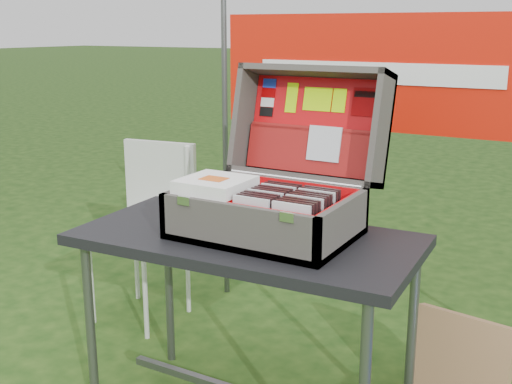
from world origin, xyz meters
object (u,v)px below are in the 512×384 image
Objects in this scene: table at (247,332)px; cardboard_box at (458,367)px; chair at (138,235)px; suitcase at (274,155)px.

table is 0.86m from cardboard_box.
table is at bearing -36.55° from chair.
suitcase reaches higher than cardboard_box.
suitcase is 0.67× the size of chair.
cardboard_box is at bearing 30.48° from table.
suitcase is at bearing 51.33° from table.
suitcase is 1.13m from cardboard_box.
suitcase is 1.28m from chair.
table is 0.68m from suitcase.
suitcase is at bearing -140.30° from cardboard_box.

